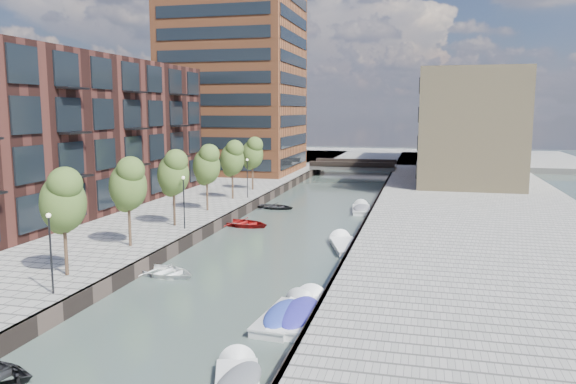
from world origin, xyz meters
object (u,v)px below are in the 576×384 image
at_px(tree_2, 128,183).
at_px(sloop_4, 275,209).
at_px(tree_4, 207,164).
at_px(motorboat_1, 237,384).
at_px(tree_6, 252,152).
at_px(sloop_3, 165,275).
at_px(sloop_2, 244,226).
at_px(motorboat_2, 344,246).
at_px(motorboat_4, 361,209).
at_px(motorboat_0, 302,314).
at_px(tree_5, 232,157).
at_px(car, 422,172).
at_px(bridge, 354,166).
at_px(motorboat_3, 286,315).
at_px(tree_1, 63,199).
at_px(tree_3, 173,172).

relative_size(tree_2, sloop_4, 1.46).
distance_m(tree_4, motorboat_1, 32.40).
bearing_deg(tree_6, sloop_3, -82.83).
distance_m(tree_4, sloop_2, 6.79).
distance_m(sloop_2, motorboat_2, 11.18).
bearing_deg(motorboat_1, sloop_4, 102.88).
bearing_deg(sloop_2, motorboat_2, -105.53).
bearing_deg(tree_6, tree_2, -90.00).
bearing_deg(motorboat_4, motorboat_0, -89.22).
relative_size(tree_5, car, 1.50).
bearing_deg(sloop_3, tree_4, 29.93).
bearing_deg(bridge, motorboat_3, -85.92).
bearing_deg(tree_1, tree_3, 90.00).
bearing_deg(motorboat_1, tree_4, 113.70).
bearing_deg(bridge, tree_1, -97.93).
relative_size(tree_2, motorboat_2, 1.09).
relative_size(bridge, tree_5, 2.18).
xyz_separation_m(motorboat_1, car, (6.22, 60.27, 1.49)).
bearing_deg(tree_3, motorboat_2, -0.04).
bearing_deg(tree_2, sloop_4, 78.60).
bearing_deg(sloop_3, sloop_2, 16.45).
height_order(tree_5, motorboat_1, tree_5).
height_order(bridge, tree_1, tree_1).
height_order(bridge, tree_3, tree_3).
relative_size(sloop_3, car, 1.08).
relative_size(tree_5, sloop_2, 1.27).
relative_size(tree_3, tree_6, 1.00).
distance_m(tree_4, motorboat_0, 26.20).
distance_m(tree_1, tree_2, 7.00).
distance_m(tree_1, sloop_2, 20.66).
bearing_deg(motorboat_0, sloop_4, 107.38).
height_order(sloop_2, motorboat_1, motorboat_1).
xyz_separation_m(tree_6, motorboat_3, (12.93, -36.13, -5.10)).
bearing_deg(tree_6, tree_5, -90.00).
height_order(sloop_4, motorboat_4, motorboat_4).
xyz_separation_m(tree_2, sloop_4, (4.39, 21.77, -5.31)).
relative_size(tree_1, tree_6, 1.00).
bearing_deg(tree_2, tree_4, 90.00).
bearing_deg(motorboat_1, motorboat_0, 84.09).
xyz_separation_m(sloop_2, sloop_4, (0.40, 9.20, 0.00)).
bearing_deg(motorboat_4, motorboat_1, -90.56).
bearing_deg(motorboat_3, bridge, 94.08).
bearing_deg(tree_6, car, 41.67).
distance_m(tree_1, motorboat_2, 20.25).
xyz_separation_m(tree_5, motorboat_2, (13.68, -14.01, -5.21)).
bearing_deg(tree_3, motorboat_3, -49.47).
relative_size(tree_1, tree_3, 1.00).
distance_m(tree_1, motorboat_4, 32.57).
relative_size(tree_5, sloop_3, 1.39).
distance_m(tree_3, motorboat_0, 20.74).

